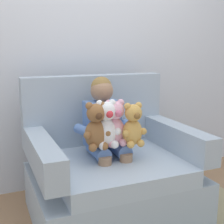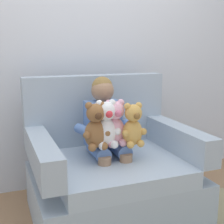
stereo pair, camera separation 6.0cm
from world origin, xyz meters
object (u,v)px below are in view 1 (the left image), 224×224
(plush_white, at_px, (106,125))
(armchair, at_px, (110,173))
(plush_pink, at_px, (115,124))
(seated_child, at_px, (105,127))
(plush_honey, at_px, (133,126))
(plush_brown, at_px, (96,127))

(plush_white, bearing_deg, armchair, 44.98)
(plush_pink, bearing_deg, armchair, 89.03)
(seated_child, bearing_deg, plush_white, -104.40)
(armchair, relative_size, plush_honey, 3.78)
(armchair, height_order, plush_white, armchair)
(seated_child, xyz_separation_m, plush_white, (-0.05, -0.15, 0.05))
(armchair, height_order, plush_brown, armchair)
(plush_white, relative_size, plush_pink, 1.02)
(armchair, bearing_deg, plush_white, -123.95)
(armchair, height_order, plush_pink, armchair)
(plush_white, bearing_deg, plush_brown, 174.11)
(plush_white, relative_size, plush_honey, 1.08)
(plush_pink, bearing_deg, seated_child, 101.73)
(seated_child, xyz_separation_m, plush_honey, (0.13, -0.19, 0.04))
(plush_white, bearing_deg, plush_pink, 2.68)
(plush_brown, bearing_deg, plush_honey, -24.36)
(plush_pink, relative_size, plush_honey, 1.06)
(plush_honey, bearing_deg, armchair, 117.53)
(armchair, relative_size, plush_white, 3.50)
(plush_pink, bearing_deg, plush_honey, -24.83)
(armchair, distance_m, plush_pink, 0.42)
(seated_child, bearing_deg, armchair, -44.82)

